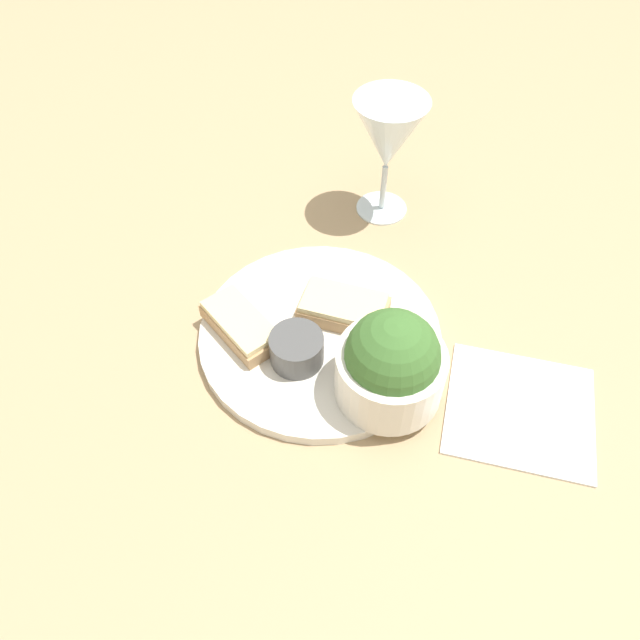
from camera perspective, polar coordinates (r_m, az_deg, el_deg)
name	(u,v)px	position (r m, az deg, el deg)	size (l,w,h in m)	color
ground_plane	(320,338)	(0.73, 0.00, -1.68)	(4.00, 4.00, 0.00)	tan
dinner_plate	(320,335)	(0.73, 0.00, -1.35)	(0.28, 0.28, 0.01)	silver
salad_bowl	(391,364)	(0.64, 6.51, -4.04)	(0.11, 0.11, 0.11)	silver
sauce_ramekin	(297,348)	(0.68, -2.15, -2.56)	(0.06, 0.06, 0.04)	#4C4C4C
cheese_toast_near	(344,308)	(0.73, 2.17, 1.12)	(0.11, 0.07, 0.03)	tan
cheese_toast_far	(241,325)	(0.72, -7.26, -0.44)	(0.11, 0.09, 0.03)	tan
wine_glass	(388,138)	(0.82, 6.27, 16.25)	(0.10, 0.10, 0.17)	silver
napkin	(520,409)	(0.71, 17.84, -7.76)	(0.18, 0.17, 0.01)	white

